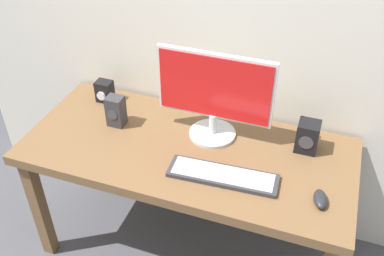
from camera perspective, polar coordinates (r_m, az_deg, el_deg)
The scene contains 8 objects.
ground_plane at distance 2.56m, azimuth -0.54°, elevation -14.92°, with size 6.00×6.00×0.00m, color #4C4C51.
desk at distance 2.09m, azimuth -0.64°, elevation -4.23°, with size 1.54×0.68×0.71m.
monitor at distance 1.99m, azimuth 2.93°, elevation 4.45°, with size 0.54×0.22×0.43m.
keyboard_primary at distance 1.89m, azimuth 4.02°, elevation -6.16°, with size 0.48×0.16×0.02m.
mouse at distance 1.85m, azimuth 16.32°, elevation -8.85°, with size 0.05×0.11×0.04m, color #232328.
speaker_right at distance 2.05m, azimuth 14.76°, elevation -1.08°, with size 0.10×0.10×0.15m.
speaker_left at distance 2.17m, azimuth -9.85°, elevation 2.19°, with size 0.08×0.08×0.16m.
audio_controller at distance 2.37m, azimuth -11.28°, elevation 4.69°, with size 0.08×0.08×0.12m.
Camera 1 is at (0.55, -1.47, 2.02)m, focal length 41.08 mm.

